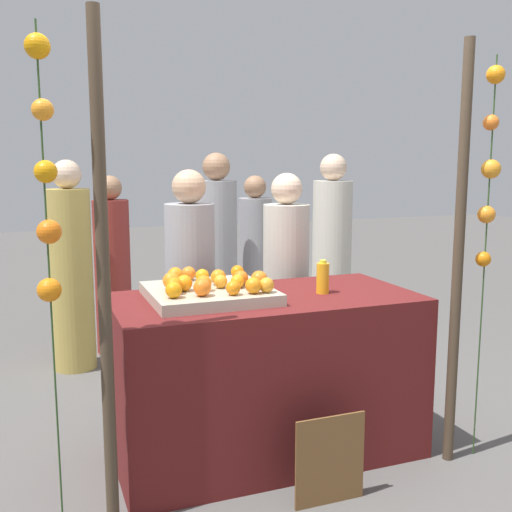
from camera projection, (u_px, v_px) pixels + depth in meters
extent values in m
plane|color=#565451|center=(265.00, 450.00, 3.44)|extent=(24.00, 24.00, 0.00)
cube|color=#5B1919|center=(265.00, 375.00, 3.37)|extent=(1.66, 0.82, 0.90)
cube|color=#B2AD99|center=(209.00, 293.00, 3.22)|extent=(0.64, 0.62, 0.06)
sphere|color=orange|center=(189.00, 273.00, 3.42)|extent=(0.08, 0.08, 0.08)
sphere|color=orange|center=(202.00, 276.00, 3.36)|extent=(0.08, 0.08, 0.08)
sphere|color=orange|center=(267.00, 285.00, 3.10)|extent=(0.08, 0.08, 0.08)
sphere|color=orange|center=(233.00, 288.00, 3.04)|extent=(0.07, 0.07, 0.07)
sphere|color=orange|center=(203.00, 283.00, 3.13)|extent=(0.08, 0.08, 0.08)
sphere|color=orange|center=(174.00, 290.00, 2.97)|extent=(0.08, 0.08, 0.08)
sphere|color=orange|center=(259.00, 279.00, 3.23)|extent=(0.09, 0.09, 0.09)
sphere|color=orange|center=(237.00, 272.00, 3.48)|extent=(0.08, 0.08, 0.08)
sphere|color=orange|center=(221.00, 281.00, 3.21)|extent=(0.07, 0.07, 0.07)
sphere|color=orange|center=(241.00, 278.00, 3.27)|extent=(0.08, 0.08, 0.08)
sphere|color=orange|center=(202.00, 287.00, 3.02)|extent=(0.09, 0.09, 0.09)
sphere|color=orange|center=(174.00, 286.00, 3.07)|extent=(0.09, 0.09, 0.09)
sphere|color=orange|center=(218.00, 277.00, 3.30)|extent=(0.09, 0.09, 0.09)
sphere|color=orange|center=(253.00, 286.00, 3.08)|extent=(0.08, 0.08, 0.08)
sphere|color=orange|center=(237.00, 281.00, 3.21)|extent=(0.07, 0.07, 0.07)
sphere|color=orange|center=(171.00, 281.00, 3.18)|extent=(0.09, 0.09, 0.09)
sphere|color=orange|center=(184.00, 283.00, 3.14)|extent=(0.09, 0.09, 0.09)
sphere|color=orange|center=(175.00, 275.00, 3.34)|extent=(0.09, 0.09, 0.09)
cylinder|color=gold|center=(323.00, 278.00, 3.36)|extent=(0.07, 0.07, 0.17)
cylinder|color=yellow|center=(323.00, 262.00, 3.34)|extent=(0.04, 0.04, 0.02)
cube|color=brown|center=(330.00, 461.00, 2.87)|extent=(0.36, 0.01, 0.46)
cube|color=black|center=(329.00, 460.00, 2.89)|extent=(0.34, 0.02, 0.43)
cylinder|color=#99999E|center=(191.00, 310.00, 3.88)|extent=(0.32, 0.32, 1.37)
sphere|color=tan|center=(189.00, 187.00, 3.75)|extent=(0.21, 0.21, 0.21)
cylinder|color=beige|center=(286.00, 302.00, 4.13)|extent=(0.31, 0.31, 1.35)
sphere|color=beige|center=(287.00, 189.00, 4.01)|extent=(0.21, 0.21, 0.21)
cylinder|color=beige|center=(331.00, 265.00, 5.25)|extent=(0.34, 0.34, 1.47)
sphere|color=beige|center=(333.00, 167.00, 5.12)|extent=(0.23, 0.23, 0.23)
cylinder|color=#99999E|center=(217.00, 268.00, 5.11)|extent=(0.34, 0.34, 1.47)
sphere|color=#A87A59|center=(216.00, 167.00, 4.98)|extent=(0.23, 0.23, 0.23)
cylinder|color=tan|center=(72.00, 280.00, 4.70)|extent=(0.33, 0.33, 1.42)
sphere|color=beige|center=(67.00, 174.00, 4.58)|extent=(0.22, 0.22, 0.22)
cylinder|color=#99999E|center=(255.00, 269.00, 5.53)|extent=(0.30, 0.30, 1.30)
sphere|color=#A87A59|center=(255.00, 187.00, 5.42)|extent=(0.20, 0.20, 0.20)
cylinder|color=maroon|center=(113.00, 277.00, 5.14)|extent=(0.30, 0.30, 1.31)
sphere|color=#A87A59|center=(110.00, 188.00, 5.02)|extent=(0.20, 0.20, 0.20)
cylinder|color=#473828|center=(104.00, 284.00, 2.53)|extent=(0.06, 0.06, 2.25)
cylinder|color=#473828|center=(458.00, 259.00, 3.17)|extent=(0.06, 0.06, 2.25)
cylinder|color=#2D4C23|center=(51.00, 297.00, 2.46)|extent=(0.01, 0.01, 2.17)
sphere|color=orange|center=(37.00, 46.00, 2.31)|extent=(0.10, 0.10, 0.10)
sphere|color=orange|center=(43.00, 110.00, 2.34)|extent=(0.09, 0.09, 0.09)
sphere|color=orange|center=(46.00, 172.00, 2.38)|extent=(0.09, 0.09, 0.09)
sphere|color=orange|center=(49.00, 232.00, 2.41)|extent=(0.10, 0.10, 0.10)
sphere|color=orange|center=(49.00, 290.00, 2.45)|extent=(0.10, 0.10, 0.10)
cylinder|color=#2D4C23|center=(484.00, 265.00, 3.23)|extent=(0.01, 0.01, 2.17)
sphere|color=orange|center=(496.00, 75.00, 3.07)|extent=(0.09, 0.09, 0.09)
sphere|color=orange|center=(491.00, 123.00, 3.12)|extent=(0.08, 0.08, 0.08)
sphere|color=orange|center=(491.00, 169.00, 3.15)|extent=(0.10, 0.10, 0.10)
sphere|color=orange|center=(486.00, 215.00, 3.19)|extent=(0.09, 0.09, 0.09)
sphere|color=orange|center=(483.00, 259.00, 3.22)|extent=(0.08, 0.08, 0.08)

